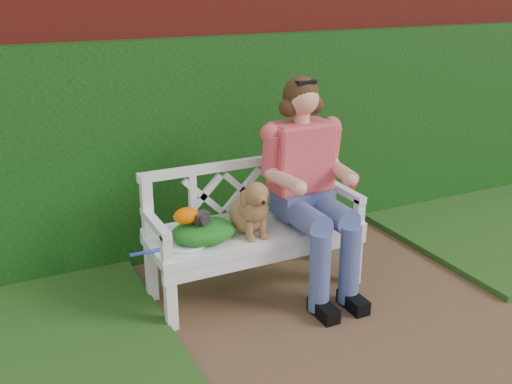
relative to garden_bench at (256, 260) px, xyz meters
name	(u,v)px	position (x,y,z in m)	size (l,w,h in m)	color
ground	(368,335)	(0.38, -0.83, -0.24)	(60.00, 60.00, 0.00)	brown
brick_wall	(240,106)	(0.38, 1.07, 0.86)	(10.00, 0.30, 2.20)	maroon
ivy_hedge	(252,142)	(0.38, 0.85, 0.61)	(10.00, 0.18, 1.70)	#1E6518
garden_bench	(256,260)	(0.00, 0.00, 0.00)	(1.58, 0.60, 0.48)	white
seated_woman	(304,184)	(0.36, -0.02, 0.52)	(0.64, 0.86, 1.52)	#CA4867
dog	(250,206)	(-0.07, -0.05, 0.44)	(0.27, 0.36, 0.40)	brown
tennis_racket	(183,245)	(-0.55, -0.06, 0.25)	(0.54, 0.23, 0.03)	silver
green_bag	(203,231)	(-0.40, -0.04, 0.31)	(0.43, 0.33, 0.15)	#0F661A
camera_item	(201,217)	(-0.42, -0.05, 0.42)	(0.10, 0.08, 0.07)	#262525
baseball_glove	(186,216)	(-0.51, -0.03, 0.44)	(0.17, 0.12, 0.11)	#F05D00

